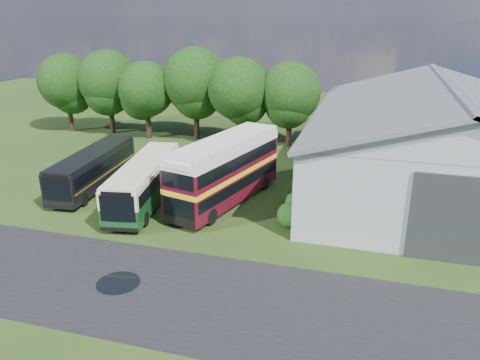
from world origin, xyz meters
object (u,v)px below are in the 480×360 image
(bus_maroon_double, at_px, (225,171))
(storage_shed, at_px, (440,135))
(bus_green_single, at_px, (145,181))
(bus_dark_single, at_px, (93,169))

(bus_maroon_double, bearing_deg, storage_shed, 41.00)
(storage_shed, distance_m, bus_maroon_double, 16.40)
(bus_green_single, distance_m, bus_maroon_double, 5.74)
(bus_dark_single, bearing_deg, bus_green_single, -23.23)
(storage_shed, height_order, bus_dark_single, storage_shed)
(storage_shed, distance_m, bus_green_single, 22.08)
(storage_shed, bearing_deg, bus_green_single, -155.95)
(storage_shed, relative_size, bus_maroon_double, 2.21)
(bus_maroon_double, relative_size, bus_dark_single, 1.07)
(storage_shed, xyz_separation_m, bus_green_single, (-20.03, -8.94, -2.57))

